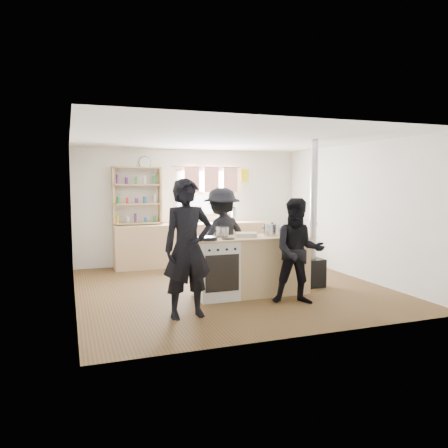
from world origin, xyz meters
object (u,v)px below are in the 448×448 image
at_px(thermos, 234,215).
at_px(stockpot_stove, 222,232).
at_px(roast_tray, 246,234).
at_px(cooking_island, 251,266).
at_px(person_near_left, 188,249).
at_px(person_near_right, 298,251).
at_px(person_far, 222,236).
at_px(skillet_greens, 207,238).
at_px(bread_board, 299,232).
at_px(stockpot_counter, 272,229).
at_px(flue_heater, 313,249).

relative_size(thermos, stockpot_stove, 1.51).
bearing_deg(thermos, roast_tray, -107.10).
height_order(thermos, cooking_island, thermos).
bearing_deg(stockpot_stove, roast_tray, -25.30).
xyz_separation_m(cooking_island, person_near_left, (-1.24, -0.77, 0.45)).
bearing_deg(stockpot_stove, person_near_right, -45.08).
xyz_separation_m(cooking_island, person_far, (-0.19, 0.86, 0.38)).
height_order(cooking_island, stockpot_stove, stockpot_stove).
distance_m(skillet_greens, person_near_right, 1.35).
xyz_separation_m(skillet_greens, person_far, (0.59, 1.02, -0.12)).
height_order(skillet_greens, stockpot_stove, stockpot_stove).
xyz_separation_m(thermos, bread_board, (0.02, -2.87, -0.08)).
height_order(roast_tray, person_near_right, person_near_right).
relative_size(thermos, bread_board, 0.97).
bearing_deg(cooking_island, thermos, 74.50).
height_order(thermos, person_near_left, person_near_left).
xyz_separation_m(roast_tray, person_near_right, (0.53, -0.71, -0.19)).
height_order(cooking_island, roast_tray, roast_tray).
relative_size(thermos, roast_tray, 0.82).
xyz_separation_m(skillet_greens, person_near_left, (-0.47, -0.62, -0.04)).
distance_m(thermos, person_far, 2.14).
height_order(stockpot_counter, person_near_left, person_near_left).
distance_m(stockpot_stove, bread_board, 1.24).
relative_size(stockpot_counter, person_near_right, 0.18).
distance_m(stockpot_stove, person_near_left, 1.26).
relative_size(skillet_greens, flue_heater, 0.16).
relative_size(bread_board, person_near_right, 0.21).
height_order(skillet_greens, person_far, person_far).
distance_m(roast_tray, person_near_left, 1.40).
xyz_separation_m(skillet_greens, person_near_right, (1.22, -0.54, -0.18)).
bearing_deg(stockpot_stove, thermos, 65.28).
relative_size(flue_heater, person_near_right, 1.61).
bearing_deg(bread_board, stockpot_counter, 157.83).
bearing_deg(person_near_right, person_far, 133.85).
bearing_deg(person_far, person_near_right, 93.31).
relative_size(bread_board, person_near_left, 0.18).
height_order(stockpot_counter, person_near_right, person_near_right).
xyz_separation_m(bread_board, flue_heater, (0.43, 0.26, -0.33)).
distance_m(thermos, roast_tray, 2.89).
height_order(flue_heater, person_near_right, flue_heater).
relative_size(cooking_island, flue_heater, 0.79).
xyz_separation_m(thermos, person_far, (-0.96, -1.91, -0.21)).
distance_m(roast_tray, person_far, 0.87).
relative_size(skillet_greens, stockpot_stove, 1.92).
distance_m(skillet_greens, stockpot_counter, 1.19).
height_order(cooking_island, skillet_greens, skillet_greens).
distance_m(cooking_island, person_near_right, 0.89).
height_order(thermos, stockpot_counter, thermos).
bearing_deg(person_near_left, person_far, 53.35).
bearing_deg(person_near_right, flue_heater, 70.06).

